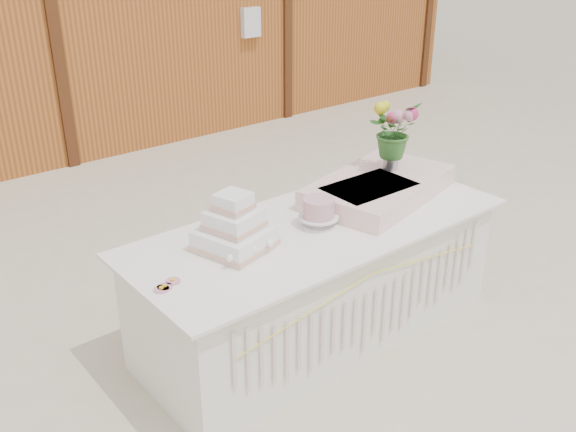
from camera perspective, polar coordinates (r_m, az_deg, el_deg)
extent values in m
plane|color=beige|center=(4.25, 2.60, -10.18)|extent=(80.00, 80.00, 0.00)
cube|color=white|center=(4.05, 2.70, -5.83)|extent=(2.28, 0.88, 0.75)
cube|color=white|center=(3.86, 2.81, -0.91)|extent=(2.40, 1.00, 0.02)
cube|color=white|center=(3.57, -4.76, -2.02)|extent=(0.44, 0.44, 0.12)
cube|color=#E4A790|center=(3.58, -4.74, -2.54)|extent=(0.45, 0.45, 0.03)
cube|color=white|center=(3.51, -4.83, -0.33)|extent=(0.31, 0.31, 0.11)
cube|color=#E4A790|center=(3.53, -4.81, -0.79)|extent=(0.33, 0.33, 0.03)
cube|color=white|center=(3.47, -4.89, 1.24)|extent=(0.20, 0.20, 0.10)
cube|color=#E4A790|center=(3.48, -4.88, 0.85)|extent=(0.22, 0.22, 0.03)
cylinder|color=white|center=(3.84, 2.72, -0.78)|extent=(0.21, 0.21, 0.01)
cylinder|color=white|center=(3.83, 2.73, -0.43)|extent=(0.06, 0.06, 0.04)
cylinder|color=white|center=(3.82, 2.73, -0.10)|extent=(0.24, 0.24, 0.01)
cylinder|color=#D499A3|center=(3.80, 2.75, 0.74)|extent=(0.19, 0.19, 0.11)
cube|color=#FFD3CD|center=(4.27, 8.11, 2.56)|extent=(1.16, 0.83, 0.13)
cylinder|color=#A8A8AC|center=(4.38, 9.15, 4.98)|extent=(0.10, 0.10, 0.14)
imported|color=#36702D|center=(4.30, 9.37, 8.13)|extent=(0.38, 0.35, 0.37)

